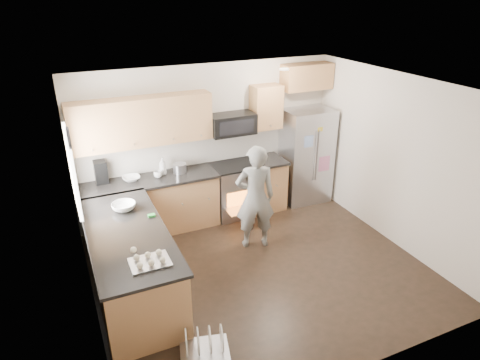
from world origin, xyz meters
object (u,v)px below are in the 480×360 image
refrigerator (305,156)px  dish_rack (204,347)px  stove_range (235,178)px  person (255,198)px

refrigerator → dish_rack: size_ratio=2.77×
refrigerator → dish_rack: (-3.02, -2.82, -0.78)m
stove_range → dish_rack: bearing=-119.7°
stove_range → refrigerator: (1.42, 0.01, 0.19)m
stove_range → dish_rack: 3.29m
person → dish_rack: size_ratio=2.62×
person → refrigerator: bearing=-131.2°
person → stove_range: bearing=-83.1°
dish_rack → stove_range: bearing=60.3°
person → dish_rack: (-1.47, -1.74, -0.73)m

